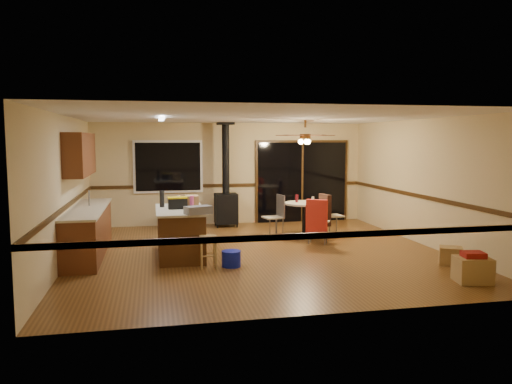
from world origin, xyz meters
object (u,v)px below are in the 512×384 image
object	(u,v)px
toolbox_black	(178,204)
blue_bucket	(231,259)
dining_table	(304,214)
box_corner_b	(451,256)
chair_left	(277,211)
toolbox_grey	(198,210)
chair_near	(317,216)
chair_right	(326,210)
kitchen_island	(180,233)
box_corner_a	(473,270)
box_under_window	(176,220)
bar_stool	(208,251)
wood_stove	(226,198)

from	to	relation	value
toolbox_black	blue_bucket	world-z (taller)	toolbox_black
dining_table	box_corner_b	distance (m)	3.42
chair_left	box_corner_b	xyz separation A→B (m)	(2.38, -3.01, -0.43)
toolbox_grey	chair_near	xyz separation A→B (m)	(2.56, 1.20, -0.37)
dining_table	chair_right	bearing A→B (deg)	3.07
kitchen_island	box_corner_a	xyz separation A→B (m)	(4.29, -2.60, -0.26)
chair_near	box_under_window	distance (m)	3.84
kitchen_island	chair_near	world-z (taller)	chair_near
bar_stool	chair_left	bearing A→B (deg)	52.36
toolbox_grey	box_corner_b	size ratio (longest dim) A/B	1.16
blue_bucket	chair_left	bearing A→B (deg)	59.33
wood_stove	box_under_window	bearing A→B (deg)	177.71
kitchen_island	bar_stool	distance (m)	1.00
box_corner_a	box_corner_b	world-z (taller)	box_corner_a
blue_bucket	box_corner_a	distance (m)	3.86
chair_near	chair_right	world-z (taller)	same
toolbox_black	wood_stove	bearing A→B (deg)	66.11
kitchen_island	box_corner_b	distance (m)	4.86
dining_table	box_corner_a	distance (m)	4.22
kitchen_island	box_corner_a	bearing A→B (deg)	-31.27
wood_stove	chair_right	size ratio (longest dim) A/B	3.60
kitchen_island	wood_stove	world-z (taller)	wood_stove
chair_left	chair_right	bearing A→B (deg)	-4.65
bar_stool	chair_near	bearing A→B (deg)	29.59
dining_table	box_corner_a	bearing A→B (deg)	-69.55
toolbox_black	box_corner_a	xyz separation A→B (m)	(4.33, -2.62, -0.80)
toolbox_grey	kitchen_island	bearing A→B (deg)	110.52
kitchen_island	chair_left	world-z (taller)	chair_left
blue_bucket	bar_stool	bearing A→B (deg)	174.85
box_corner_a	box_corner_b	size ratio (longest dim) A/B	1.33
box_corner_b	toolbox_black	bearing A→B (deg)	161.30
wood_stove	box_under_window	xyz separation A→B (m)	(-1.25, 0.05, -0.52)
bar_stool	wood_stove	bearing A→B (deg)	77.34
wood_stove	toolbox_black	world-z (taller)	wood_stove
kitchen_island	chair_near	bearing A→B (deg)	9.66
toolbox_grey	box_under_window	bearing A→B (deg)	93.30
toolbox_black	chair_left	distance (m)	2.71
chair_near	box_corner_b	world-z (taller)	chair_near
toolbox_grey	box_corner_a	xyz separation A→B (m)	(4.02, -1.88, -0.78)
chair_left	box_under_window	distance (m)	2.75
kitchen_island	bar_stool	bearing A→B (deg)	-64.89
chair_near	box_corner_b	distance (m)	2.74
dining_table	box_corner_a	world-z (taller)	dining_table
toolbox_black	box_corner_a	size ratio (longest dim) A/B	0.68
kitchen_island	chair_right	world-z (taller)	chair_right
toolbox_black	bar_stool	bearing A→B (deg)	-63.21
dining_table	blue_bucket	bearing A→B (deg)	-131.60
chair_left	blue_bucket	bearing A→B (deg)	-120.67
chair_right	blue_bucket	bearing A→B (deg)	-137.82
wood_stove	blue_bucket	world-z (taller)	wood_stove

